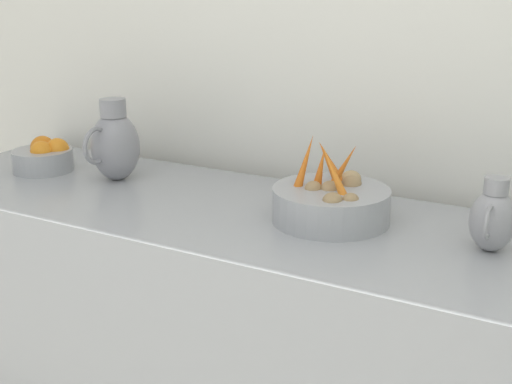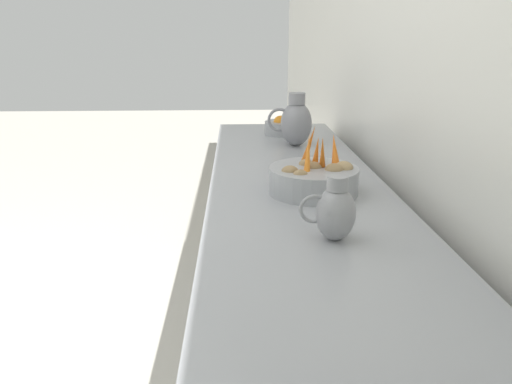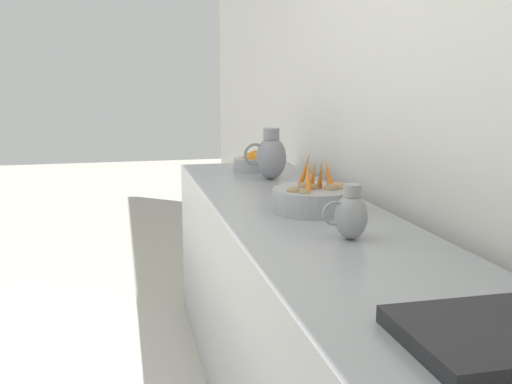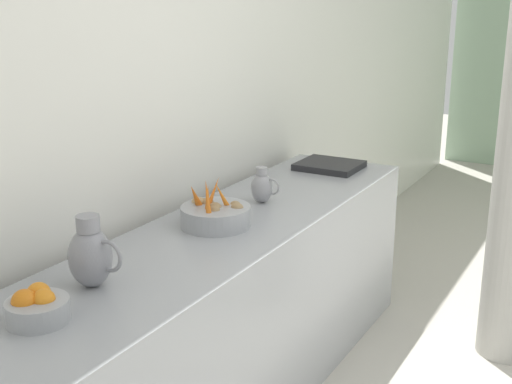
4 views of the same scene
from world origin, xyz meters
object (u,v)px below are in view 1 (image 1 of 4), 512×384
at_px(vegetable_colander, 331,202).
at_px(metal_pitcher_tall, 115,144).
at_px(orange_bowl, 45,157).
at_px(metal_pitcher_short, 493,218).

xyz_separation_m(vegetable_colander, metal_pitcher_tall, (-0.02, -0.73, 0.06)).
xyz_separation_m(vegetable_colander, orange_bowl, (0.01, -1.01, -0.00)).
xyz_separation_m(orange_bowl, metal_pitcher_short, (0.00, 1.40, 0.03)).
height_order(orange_bowl, metal_pitcher_tall, metal_pitcher_tall).
distance_m(vegetable_colander, metal_pitcher_tall, 0.73).
distance_m(vegetable_colander, orange_bowl, 1.01).
bearing_deg(orange_bowl, metal_pitcher_short, 89.83).
distance_m(vegetable_colander, metal_pitcher_short, 0.40).
relative_size(metal_pitcher_tall, metal_pitcher_short, 1.46).
relative_size(orange_bowl, metal_pitcher_tall, 0.76).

